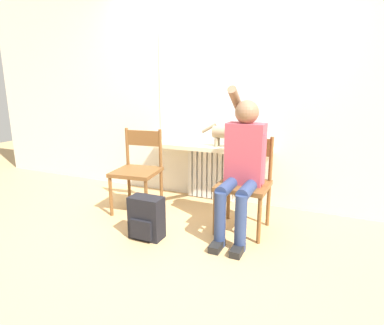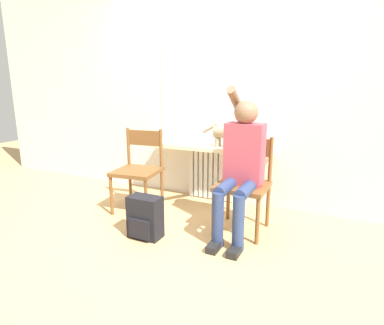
# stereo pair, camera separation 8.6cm
# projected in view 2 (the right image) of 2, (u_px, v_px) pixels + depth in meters

# --- Properties ---
(ground_plane) EXTENTS (12.00, 12.00, 0.00)m
(ground_plane) POSITION_uv_depth(u_px,v_px,m) (163.00, 238.00, 2.91)
(ground_plane) COLOR tan
(wall_with_window) EXTENTS (7.00, 0.06, 2.70)m
(wall_with_window) POSITION_uv_depth(u_px,v_px,m) (216.00, 85.00, 3.67)
(wall_with_window) COLOR silver
(wall_with_window) RESTS_ON ground_plane
(radiator) EXTENTS (0.58, 0.08, 0.62)m
(radiator) POSITION_uv_depth(u_px,v_px,m) (212.00, 174.00, 3.85)
(radiator) COLOR silver
(radiator) RESTS_ON ground_plane
(windowsill) EXTENTS (1.45, 0.29, 0.05)m
(windowsill) POSITION_uv_depth(u_px,v_px,m) (209.00, 148.00, 3.68)
(windowsill) COLOR beige
(windowsill) RESTS_ON radiator
(window_glass) EXTENTS (1.40, 0.01, 1.34)m
(window_glass) POSITION_uv_depth(u_px,v_px,m) (215.00, 86.00, 3.64)
(window_glass) COLOR white
(window_glass) RESTS_ON windowsill
(chair_left) EXTENTS (0.51, 0.51, 0.88)m
(chair_left) POSITION_uv_depth(u_px,v_px,m) (138.00, 169.00, 3.49)
(chair_left) COLOR brown
(chair_left) RESTS_ON ground_plane
(chair_right) EXTENTS (0.46, 0.46, 0.88)m
(chair_right) POSITION_uv_depth(u_px,v_px,m) (244.00, 183.00, 2.99)
(chair_right) COLOR brown
(chair_right) RESTS_ON ground_plane
(person) EXTENTS (0.36, 0.95, 1.35)m
(person) POSITION_uv_depth(u_px,v_px,m) (241.00, 162.00, 2.84)
(person) COLOR navy
(person) RESTS_ON ground_plane
(cat) EXTENTS (0.49, 0.14, 0.27)m
(cat) POSITION_uv_depth(u_px,v_px,m) (227.00, 133.00, 3.54)
(cat) COLOR #9E896B
(cat) RESTS_ON windowsill
(backpack) EXTENTS (0.30, 0.20, 0.39)m
(backpack) POSITION_uv_depth(u_px,v_px,m) (145.00, 218.00, 2.88)
(backpack) COLOR black
(backpack) RESTS_ON ground_plane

